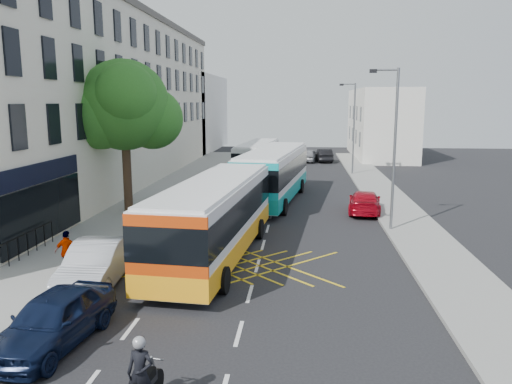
% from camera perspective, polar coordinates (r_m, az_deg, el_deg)
% --- Properties ---
extents(ground, '(120.00, 120.00, 0.00)m').
position_cam_1_polar(ground, '(14.85, -1.96, -15.85)').
color(ground, black).
rests_on(ground, ground).
extents(pavement_left, '(5.00, 70.00, 0.15)m').
position_cam_1_polar(pavement_left, '(30.70, -14.31, -2.19)').
color(pavement_left, gray).
rests_on(pavement_left, ground).
extents(pavement_right, '(3.00, 70.00, 0.15)m').
position_cam_1_polar(pavement_right, '(29.53, 16.45, -2.79)').
color(pavement_right, gray).
rests_on(pavement_right, ground).
extents(terrace_main, '(8.30, 45.00, 13.50)m').
position_cam_1_polar(terrace_main, '(40.85, -17.65, 10.12)').
color(terrace_main, beige).
rests_on(terrace_main, ground).
extents(terrace_far, '(8.00, 20.00, 10.00)m').
position_cam_1_polar(terrace_far, '(70.02, -7.81, 8.94)').
color(terrace_far, silver).
rests_on(terrace_far, ground).
extents(building_right, '(6.00, 18.00, 8.00)m').
position_cam_1_polar(building_right, '(61.97, 13.99, 7.64)').
color(building_right, silver).
rests_on(building_right, ground).
extents(street_tree, '(6.30, 5.70, 8.80)m').
position_cam_1_polar(street_tree, '(29.98, -14.88, 9.48)').
color(street_tree, '#382619').
rests_on(street_tree, pavement_left).
extents(lamp_near, '(1.45, 0.15, 8.00)m').
position_cam_1_polar(lamp_near, '(25.69, 15.37, 5.63)').
color(lamp_near, slate).
rests_on(lamp_near, pavement_right).
extents(lamp_far, '(1.45, 0.15, 8.00)m').
position_cam_1_polar(lamp_far, '(45.48, 11.01, 7.68)').
color(lamp_far, slate).
rests_on(lamp_far, pavement_right).
extents(railings, '(0.08, 5.60, 1.14)m').
position_cam_1_polar(railings, '(22.52, -25.55, -5.72)').
color(railings, black).
rests_on(railings, pavement_left).
extents(bus_near, '(3.77, 11.97, 3.31)m').
position_cam_1_polar(bus_near, '(21.07, -4.70, -2.90)').
color(bus_near, silver).
rests_on(bus_near, ground).
extents(bus_mid, '(4.42, 12.55, 3.46)m').
position_cam_1_polar(bus_mid, '(33.05, 2.04, 2.08)').
color(bus_mid, silver).
rests_on(bus_mid, ground).
extents(bus_far, '(3.38, 10.64, 2.94)m').
position_cam_1_polar(bus_far, '(44.93, 0.17, 3.91)').
color(bus_far, silver).
rests_on(bus_far, ground).
extents(motorbike, '(0.67, 1.98, 1.77)m').
position_cam_1_polar(motorbike, '(11.44, -13.00, -19.94)').
color(motorbike, black).
rests_on(motorbike, ground).
extents(parked_car_blue, '(2.30, 4.58, 1.50)m').
position_cam_1_polar(parked_car_blue, '(14.92, -22.15, -13.34)').
color(parked_car_blue, black).
rests_on(parked_car_blue, ground).
extents(parked_car_silver, '(2.12, 4.95, 1.59)m').
position_cam_1_polar(parked_car_silver, '(19.00, -17.82, -7.83)').
color(parked_car_silver, '#AAABB1').
rests_on(parked_car_silver, ground).
extents(red_hatchback, '(2.38, 4.72, 1.31)m').
position_cam_1_polar(red_hatchback, '(30.40, 12.32, -1.11)').
color(red_hatchback, '#B20718').
rests_on(red_hatchback, ground).
extents(distant_car_grey, '(2.86, 5.23, 1.39)m').
position_cam_1_polar(distant_car_grey, '(55.37, 4.45, 4.20)').
color(distant_car_grey, '#43454B').
rests_on(distant_car_grey, ground).
extents(distant_car_silver, '(2.22, 4.34, 1.41)m').
position_cam_1_polar(distant_car_silver, '(55.39, 6.05, 4.19)').
color(distant_car_silver, '#95969C').
rests_on(distant_car_silver, ground).
extents(distant_car_dark, '(1.91, 4.45, 1.42)m').
position_cam_1_polar(distant_car_dark, '(55.63, 7.76, 4.18)').
color(distant_car_dark, black).
rests_on(distant_car_dark, ground).
extents(pedestrian_far, '(0.99, 0.48, 1.64)m').
position_cam_1_polar(pedestrian_far, '(20.14, -20.74, -6.45)').
color(pedestrian_far, gray).
rests_on(pedestrian_far, pavement_left).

